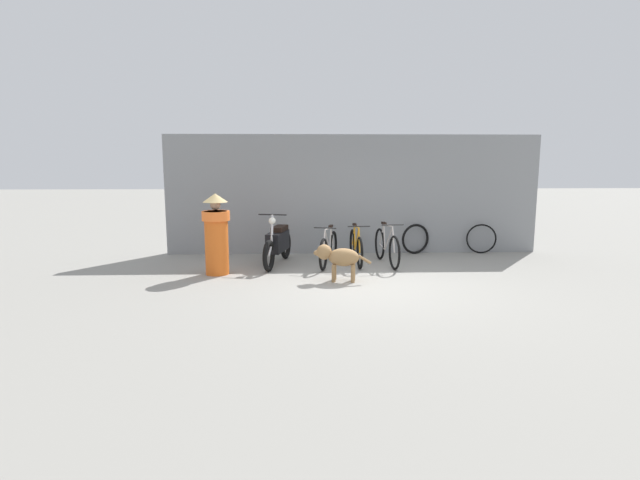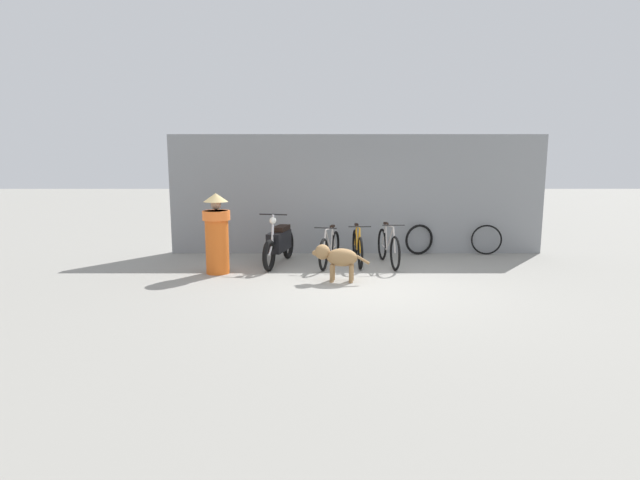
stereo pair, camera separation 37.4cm
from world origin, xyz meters
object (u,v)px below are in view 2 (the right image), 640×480
bicycle_2 (388,247)px  bicycle_1 (358,247)px  bicycle_0 (330,249)px  stray_dog (337,257)px  person_in_robes (217,233)px  motorcycle (279,243)px  spare_tire_right (487,240)px  spare_tire_left (419,240)px

bicycle_2 → bicycle_1: bearing=-106.3°
bicycle_0 → bicycle_1: bicycle_1 is taller
stray_dog → bicycle_0: bearing=-76.9°
bicycle_2 → person_in_robes: 3.55m
motorcycle → person_in_robes: (-1.13, -0.82, 0.34)m
spare_tire_right → bicycle_0: bearing=-161.8°
bicycle_0 → stray_dog: (0.10, -1.40, 0.10)m
bicycle_1 → motorcycle: bearing=-89.2°
bicycle_2 → spare_tire_left: bicycle_2 is taller
bicycle_2 → motorcycle: motorcycle is taller
motorcycle → spare_tire_right: bearing=116.1°
stray_dog → spare_tire_right: bearing=-135.1°
spare_tire_right → stray_dog: bearing=-143.9°
bicycle_2 → person_in_robes: person_in_robes is taller
bicycle_2 → stray_dog: bicycle_2 is taller
person_in_robes → spare_tire_right: 6.20m
stray_dog → spare_tire_left: (2.00, 2.60, -0.09)m
bicycle_1 → stray_dog: bicycle_1 is taller
bicycle_2 → person_in_robes: (-3.43, -0.79, 0.43)m
motorcycle → person_in_robes: size_ratio=1.24×
bicycle_0 → motorcycle: (-1.06, 0.09, 0.11)m
person_in_robes → stray_dog: bearing=157.5°
motorcycle → person_in_robes: 1.44m
motorcycle → spare_tire_left: size_ratio=2.72×
stray_dog → person_in_robes: bearing=-7.2°
bicycle_0 → spare_tire_right: (3.68, 1.21, 0.00)m
bicycle_0 → motorcycle: 1.07m
person_in_robes → bicycle_2: bearing=-173.5°
stray_dog → person_in_robes: person_in_robes is taller
stray_dog → spare_tire_left: bearing=-118.8°
bicycle_2 → stray_dog: size_ratio=1.69×
bicycle_0 → spare_tire_right: 3.87m
stray_dog → spare_tire_right: size_ratio=1.51×
bicycle_1 → person_in_robes: size_ratio=1.13×
person_in_robes → spare_tire_right: person_in_robes is taller
stray_dog → person_in_robes: (-2.30, 0.66, 0.35)m
bicycle_1 → spare_tire_right: bearing=106.8°
stray_dog → spare_tire_left: 3.28m
bicycle_1 → bicycle_2: bicycle_2 is taller
spare_tire_right → spare_tire_left: bearing=-179.9°
bicycle_0 → bicycle_1: 0.62m
bicycle_0 → spare_tire_right: bicycle_0 is taller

